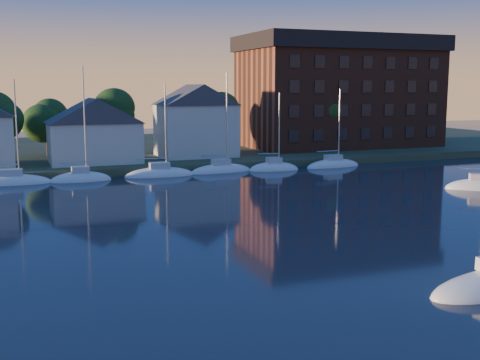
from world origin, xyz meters
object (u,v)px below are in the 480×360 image
clubhouse_centre (94,130)px  drifting_sailboat_right (478,188)px  condo_block (339,91)px  clubhouse_east (196,120)px

clubhouse_centre → drifting_sailboat_right: bearing=-40.0°
clubhouse_centre → condo_block: (40.00, 7.95, 4.66)m
condo_block → drifting_sailboat_right: condo_block is taller
clubhouse_centre → clubhouse_east: size_ratio=1.10×
clubhouse_centre → clubhouse_east: bearing=8.1°
clubhouse_east → clubhouse_centre: bearing=-171.9°
clubhouse_centre → drifting_sailboat_right: size_ratio=1.07×
condo_block → drifting_sailboat_right: bearing=-98.0°
drifting_sailboat_right → condo_block: bearing=114.9°
condo_block → drifting_sailboat_right: (-5.20, -37.17, -9.69)m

